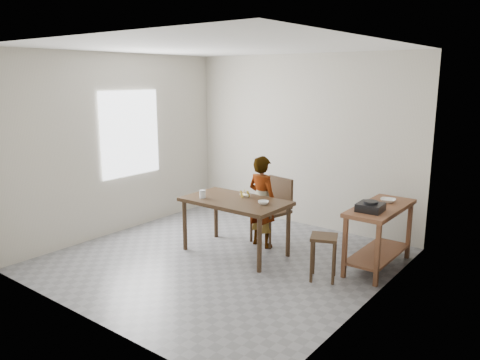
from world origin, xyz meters
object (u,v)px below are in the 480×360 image
Objects in this scene: dining_table at (235,226)px; stool at (323,257)px; prep_counter at (379,237)px; child at (262,202)px; dining_chair at (270,211)px.

dining_table reaches higher than stool.
stool is at bearing -117.02° from prep_counter.
prep_counter is at bearing -163.82° from child.
prep_counter is (1.72, 0.70, 0.03)m from dining_table.
stool is at bearing 165.64° from child.
dining_table is at bearing -157.85° from prep_counter.
prep_counter is 1.28× the size of dining_chair.
dining_chair reaches higher than prep_counter.
prep_counter is at bearing 13.42° from dining_chair.
child is 1.39× the size of dining_chair.
dining_chair is (-1.58, -0.06, 0.07)m from prep_counter.
prep_counter is at bearing 22.15° from dining_table.
dining_table is 1.08× the size of child.
dining_chair is (0.14, 0.64, 0.09)m from dining_table.
child reaches higher than dining_table.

